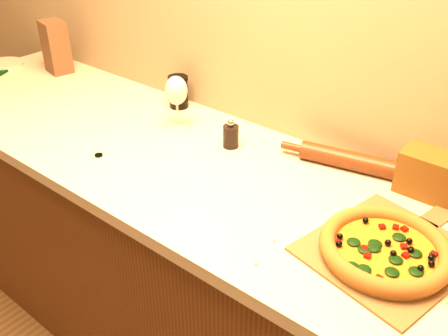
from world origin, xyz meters
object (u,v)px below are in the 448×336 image
(rolling_pin, at_px, (347,160))
(wine_glass, at_px, (176,92))
(pepper_grinder, at_px, (231,136))
(dark_jar, at_px, (178,92))
(pizza, at_px, (385,249))
(side_plate, at_px, (4,64))
(pizza_peel, at_px, (391,249))

(rolling_pin, height_order, wine_glass, wine_glass)
(pepper_grinder, distance_m, dark_jar, 0.36)
(pizza, height_order, side_plate, pizza)
(pizza, bearing_deg, rolling_pin, 129.71)
(pizza, height_order, dark_jar, dark_jar)
(side_plate, bearing_deg, pizza_peel, -2.94)
(rolling_pin, distance_m, dark_jar, 0.69)
(wine_glass, distance_m, dark_jar, 0.19)
(side_plate, bearing_deg, rolling_pin, 6.30)
(pizza_peel, relative_size, wine_glass, 2.72)
(pizza, bearing_deg, pepper_grinder, 162.44)
(pizza_peel, xyz_separation_m, wine_glass, (-0.83, 0.15, 0.13))
(pizza, relative_size, side_plate, 1.81)
(pizza_peel, xyz_separation_m, rolling_pin, (-0.26, 0.27, 0.02))
(rolling_pin, relative_size, wine_glass, 2.18)
(pizza, height_order, wine_glass, wine_glass)
(side_plate, bearing_deg, wine_glass, 2.83)
(rolling_pin, bearing_deg, pizza_peel, -46.61)
(pizza_peel, height_order, pizza, pizza)
(pizza_peel, bearing_deg, pizza, -83.07)
(pepper_grinder, bearing_deg, rolling_pin, 18.15)
(dark_jar, distance_m, side_plate, 0.93)
(pepper_grinder, xyz_separation_m, dark_jar, (-0.34, 0.12, 0.02))
(wine_glass, bearing_deg, dark_jar, 132.45)
(rolling_pin, relative_size, dark_jar, 3.44)
(pizza_peel, height_order, wine_glass, wine_glass)
(wine_glass, relative_size, dark_jar, 1.57)
(pepper_grinder, height_order, dark_jar, dark_jar)
(pizza_peel, height_order, pepper_grinder, pepper_grinder)
(pepper_grinder, xyz_separation_m, side_plate, (-1.25, -0.06, -0.03))
(pizza_peel, bearing_deg, rolling_pin, 145.22)
(pizza, xyz_separation_m, side_plate, (-1.86, 0.13, -0.02))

